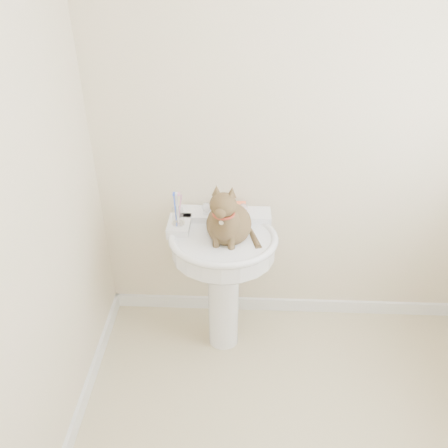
# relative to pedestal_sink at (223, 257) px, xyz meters

# --- Properties ---
(wall_back) EXTENTS (2.20, 0.00, 2.50)m
(wall_back) POSITION_rel_pedestal_sink_xyz_m (0.38, 0.29, 0.62)
(wall_back) COLOR beige
(wall_back) RESTS_ON ground
(baseboard_back) EXTENTS (2.20, 0.02, 0.09)m
(baseboard_back) POSITION_rel_pedestal_sink_xyz_m (0.38, 0.28, -0.59)
(baseboard_back) COLOR white
(baseboard_back) RESTS_ON floor
(pedestal_sink) EXTENTS (0.58, 0.57, 0.80)m
(pedestal_sink) POSITION_rel_pedestal_sink_xyz_m (0.00, 0.00, 0.00)
(pedestal_sink) COLOR white
(pedestal_sink) RESTS_ON floor
(faucet) EXTENTS (0.28, 0.12, 0.14)m
(faucet) POSITION_rel_pedestal_sink_xyz_m (0.00, 0.15, 0.21)
(faucet) COLOR silver
(faucet) RESTS_ON pedestal_sink
(soap_bar) EXTENTS (0.09, 0.06, 0.03)m
(soap_bar) POSITION_rel_pedestal_sink_xyz_m (0.07, 0.23, 0.19)
(soap_bar) COLOR #D45630
(soap_bar) RESTS_ON pedestal_sink
(toothbrush_cup) EXTENTS (0.07, 0.07, 0.18)m
(toothbrush_cup) POSITION_rel_pedestal_sink_xyz_m (-0.24, 0.05, 0.22)
(toothbrush_cup) COLOR silver
(toothbrush_cup) RESTS_ON pedestal_sink
(cat) EXTENTS (0.26, 0.32, 0.47)m
(cat) POSITION_rel_pedestal_sink_xyz_m (0.03, -0.01, 0.23)
(cat) COLOR brown
(cat) RESTS_ON pedestal_sink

